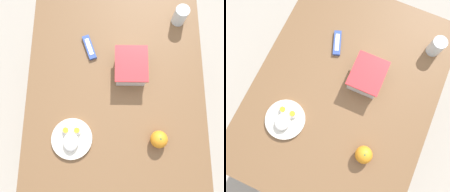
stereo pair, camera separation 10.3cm
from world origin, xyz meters
The scene contains 7 objects.
ground_plane centered at (0.00, 0.00, 0.00)m, with size 10.00×10.00×0.00m, color #B2A899.
table centered at (0.00, 0.00, 0.69)m, with size 1.24×0.94×0.78m.
food_container centered at (-0.10, 0.08, 0.82)m, with size 0.19×0.17×0.10m.
orange_fruit centered at (0.27, 0.21, 0.82)m, with size 0.08×0.08×0.08m.
rice_plate centered at (0.27, -0.22, 0.80)m, with size 0.20×0.20×0.05m.
candy_bar centered at (-0.23, -0.15, 0.79)m, with size 0.15×0.09×0.02m.
drinking_glass centered at (-0.40, 0.35, 0.83)m, with size 0.07×0.07×0.10m.
Camera 2 is at (0.28, 0.08, 1.89)m, focal length 35.00 mm.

